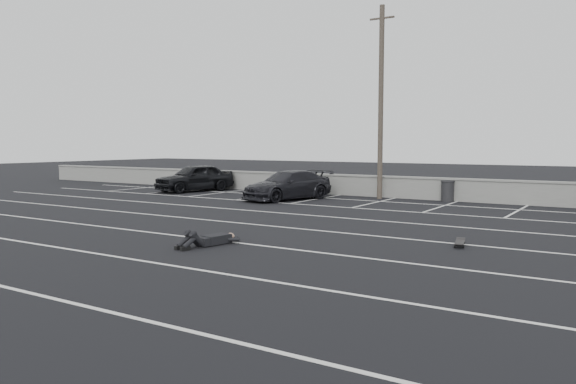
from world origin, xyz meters
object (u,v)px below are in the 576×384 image
Objects in this scene: person at (216,235)px; skateboard at (460,243)px; car_left at (194,178)px; car_right at (287,185)px; utility_pole at (381,102)px; trash_bin at (448,191)px.

person reaches higher than skateboard.
car_right is at bearing 6.34° from car_left.
skateboard is at bearing -11.79° from car_left.
trash_bin is (3.16, 0.40, -4.12)m from utility_pole.
utility_pole reaches higher than trash_bin.
car_right is 12.81m from skateboard.
utility_pole is (3.51, 2.74, 3.92)m from car_right.
utility_pole is 13.22m from skateboard.
car_left is 19.18m from skateboard.
car_right reaches higher than skateboard.
skateboard is (17.01, -8.83, -0.68)m from car_left.
car_left is 11.12m from utility_pole.
utility_pole is at bearing 53.58° from car_right.
car_right is 11.87m from person.
utility_pole is at bearing 104.10° from person.
trash_bin reaches higher than person.
car_right is 7.37m from trash_bin.
car_left is 13.62m from trash_bin.
person is (-1.97, -14.03, -0.25)m from trash_bin.
trash_bin is at bearing 95.55° from skateboard.
skateboard is at bearing 39.05° from person.
utility_pole is 14.36m from person.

